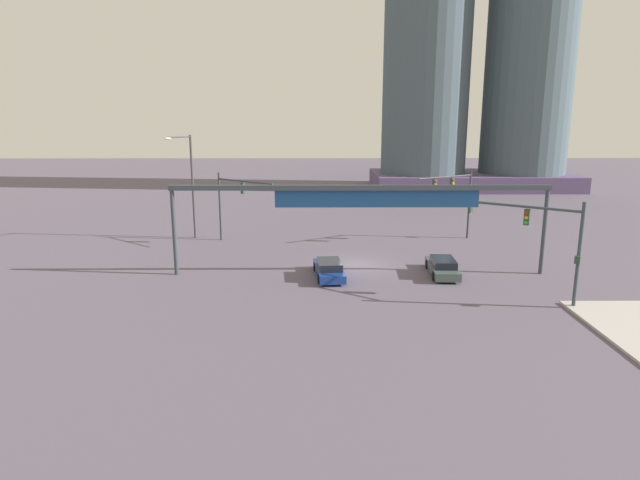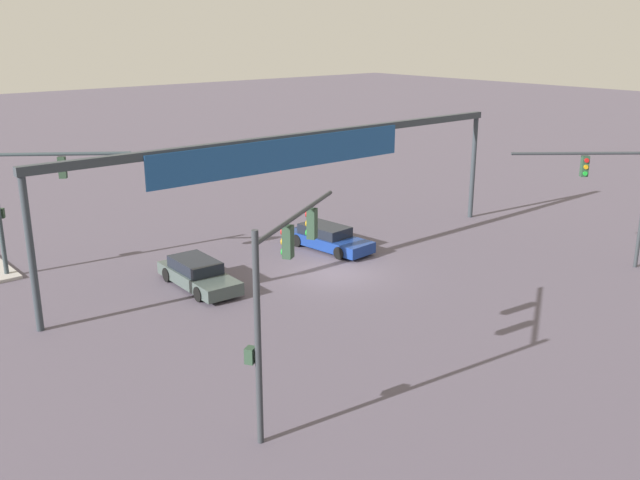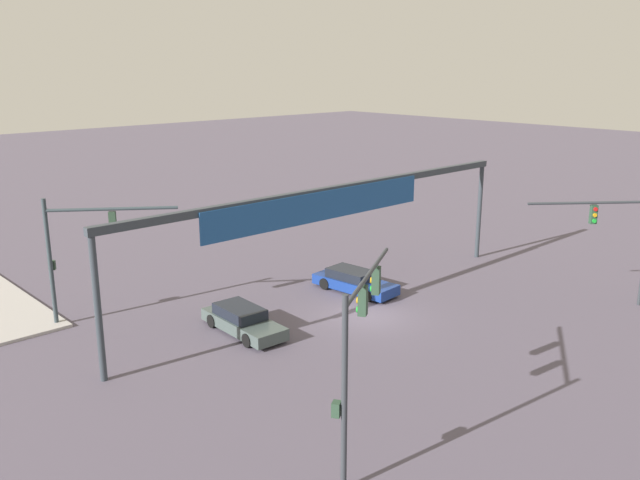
# 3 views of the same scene
# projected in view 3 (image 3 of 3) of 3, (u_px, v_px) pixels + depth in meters

# --- Properties ---
(ground_plane) EXTENTS (207.16, 207.16, 0.00)m
(ground_plane) POSITION_uv_depth(u_px,v_px,m) (368.00, 316.00, 33.00)
(ground_plane) COLOR #585060
(traffic_signal_near_corner) EXTENTS (5.13, 4.10, 6.00)m
(traffic_signal_near_corner) POSITION_uv_depth(u_px,v_px,m) (619.00, 228.00, 33.32)
(traffic_signal_near_corner) COLOR #32373C
(traffic_signal_near_corner) RESTS_ON ground
(traffic_signal_opposite_side) EXTENTS (5.54, 3.27, 6.08)m
(traffic_signal_opposite_side) POSITION_uv_depth(u_px,v_px,m) (358.00, 332.00, 20.08)
(traffic_signal_opposite_side) COLOR #33373C
(traffic_signal_opposite_side) RESTS_ON ground
(traffic_signal_cross_street) EXTENTS (5.02, 3.97, 6.18)m
(traffic_signal_cross_street) POSITION_uv_depth(u_px,v_px,m) (77.00, 242.00, 30.95)
(traffic_signal_cross_street) COLOR #323E43
(traffic_signal_cross_street) RESTS_ON ground
(overhead_sign_gantry) EXTENTS (25.89, 0.43, 6.25)m
(overhead_sign_gantry) POSITION_uv_depth(u_px,v_px,m) (332.00, 204.00, 33.01)
(overhead_sign_gantry) COLOR #333A41
(overhead_sign_gantry) RESTS_ON ground
(sedan_car_approaching) EXTENTS (1.96, 4.87, 1.21)m
(sedan_car_approaching) POSITION_uv_depth(u_px,v_px,m) (243.00, 320.00, 30.86)
(sedan_car_approaching) COLOR #44514E
(sedan_car_approaching) RESTS_ON ground
(sedan_car_waiting_far) EXTENTS (2.17, 4.98, 1.21)m
(sedan_car_waiting_far) POSITION_uv_depth(u_px,v_px,m) (354.00, 281.00, 36.40)
(sedan_car_waiting_far) COLOR navy
(sedan_car_waiting_far) RESTS_ON ground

